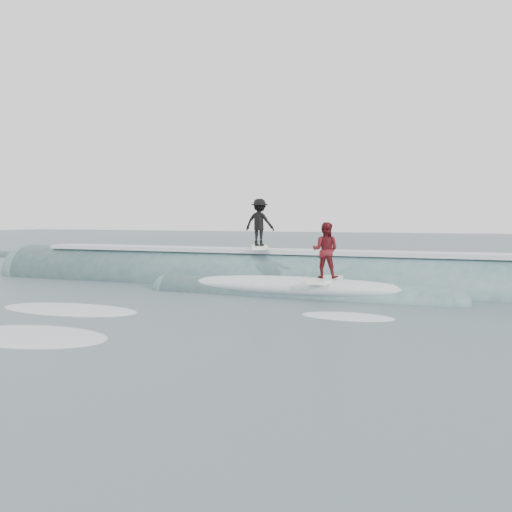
% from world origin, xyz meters
% --- Properties ---
extents(ground, '(160.00, 160.00, 0.00)m').
position_xyz_m(ground, '(0.00, 0.00, 0.00)').
color(ground, '#374E51').
rests_on(ground, ground).
extents(breaking_wave, '(23.65, 4.00, 2.44)m').
position_xyz_m(breaking_wave, '(0.19, 6.04, 0.04)').
color(breaking_wave, '#3C6564').
rests_on(breaking_wave, ground).
extents(surfer_black, '(1.32, 2.05, 1.74)m').
position_xyz_m(surfer_black, '(-0.28, 6.28, 2.13)').
color(surfer_black, white).
rests_on(surfer_black, ground).
extents(surfer_red, '(0.83, 2.01, 1.75)m').
position_xyz_m(surfer_red, '(2.71, 4.08, 1.31)').
color(surfer_red, white).
rests_on(surfer_red, ground).
extents(whitewater, '(14.01, 6.29, 0.10)m').
position_xyz_m(whitewater, '(-1.94, -1.15, 0.00)').
color(whitewater, white).
rests_on(whitewater, ground).
extents(far_swells, '(37.22, 8.65, 0.80)m').
position_xyz_m(far_swells, '(-1.72, 17.65, 0.00)').
color(far_swells, '#3C6564').
rests_on(far_swells, ground).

